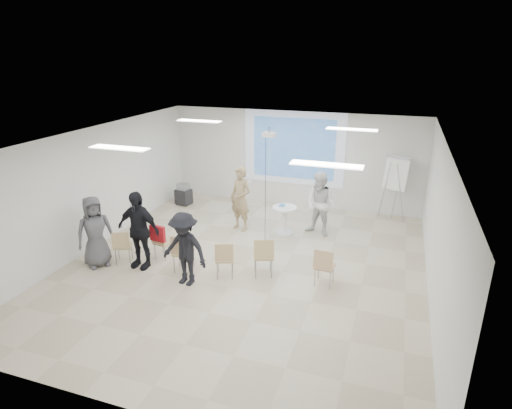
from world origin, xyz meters
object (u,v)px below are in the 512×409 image
(chair_right_far, at_px, (324,264))
(av_cart, at_px, (184,195))
(player_right, at_px, (321,201))
(laptop, at_px, (184,251))
(chair_center, at_px, (225,257))
(audience_left, at_px, (138,224))
(audience_mid, at_px, (184,244))
(chair_right_inner, at_px, (264,254))
(chair_left_inner, at_px, (182,251))
(chair_left_mid, at_px, (161,241))
(player_left, at_px, (241,195))
(flipchart_easel, at_px, (396,174))
(chair_far_left, at_px, (122,244))
(pedestal_table, at_px, (284,218))
(audience_outer, at_px, (94,228))

(chair_right_far, xyz_separation_m, av_cart, (-5.22, 3.66, -0.19))
(player_right, bearing_deg, laptop, -112.30)
(chair_center, bearing_deg, audience_left, 164.08)
(player_right, xyz_separation_m, audience_mid, (-2.22, -3.49, -0.05))
(chair_right_inner, distance_m, chair_right_far, 1.33)
(chair_left_inner, relative_size, audience_mid, 0.49)
(chair_left_mid, xyz_separation_m, chair_left_inner, (0.79, -0.44, 0.07))
(player_left, relative_size, audience_left, 0.97)
(chair_center, xyz_separation_m, laptop, (-1.01, 0.02, -0.02))
(chair_left_mid, bearing_deg, audience_mid, -30.47)
(chair_center, relative_size, laptop, 2.56)
(chair_center, relative_size, flipchart_easel, 0.45)
(audience_left, bearing_deg, audience_mid, -12.73)
(chair_far_left, distance_m, chair_left_mid, 0.90)
(chair_right_inner, relative_size, av_cart, 1.32)
(chair_right_far, bearing_deg, pedestal_table, 125.18)
(pedestal_table, bearing_deg, chair_right_far, -57.92)
(pedestal_table, height_order, chair_far_left, chair_far_left)
(chair_right_far, distance_m, av_cart, 6.38)
(player_left, relative_size, chair_center, 2.39)
(chair_center, distance_m, audience_left, 2.12)
(chair_far_left, bearing_deg, player_right, 13.59)
(chair_right_far, distance_m, audience_outer, 5.21)
(player_left, bearing_deg, chair_center, -57.15)
(chair_left_mid, distance_m, laptop, 0.85)
(chair_left_mid, height_order, chair_right_inner, chair_right_inner)
(audience_outer, distance_m, av_cart, 4.43)
(av_cart, bearing_deg, chair_far_left, -70.63)
(audience_outer, bearing_deg, player_right, -15.70)
(chair_right_far, distance_m, audience_left, 4.23)
(flipchart_easel, bearing_deg, chair_center, -101.45)
(chair_far_left, bearing_deg, chair_right_far, -18.25)
(av_cart, bearing_deg, chair_right_inner, -31.89)
(chair_right_far, xyz_separation_m, audience_left, (-4.17, -0.46, 0.54))
(player_right, bearing_deg, chair_far_left, -124.23)
(pedestal_table, distance_m, player_right, 1.09)
(chair_left_mid, bearing_deg, player_left, 71.25)
(chair_left_inner, relative_size, flipchart_easel, 0.48)
(laptop, height_order, audience_mid, audience_mid)
(chair_far_left, height_order, chair_left_mid, chair_far_left)
(chair_center, xyz_separation_m, chair_right_inner, (0.79, 0.33, 0.05))
(player_left, distance_m, chair_right_inner, 2.77)
(chair_right_far, height_order, audience_mid, audience_mid)
(chair_right_far, relative_size, audience_mid, 0.47)
(player_left, xyz_separation_m, audience_outer, (-2.40, -3.06, -0.08))
(player_left, bearing_deg, chair_right_far, -20.67)
(chair_center, bearing_deg, player_left, 83.82)
(laptop, bearing_deg, player_left, -108.27)
(audience_left, bearing_deg, audience_outer, -161.65)
(chair_far_left, bearing_deg, audience_outer, -175.86)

